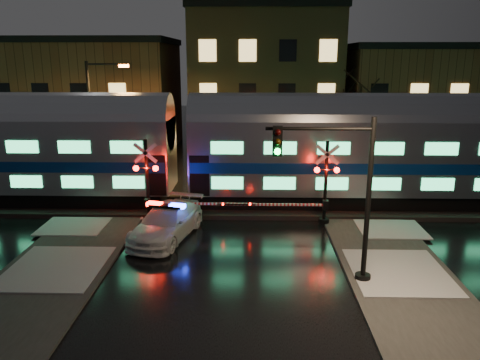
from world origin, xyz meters
name	(u,v)px	position (x,y,z in m)	size (l,w,h in m)	color
ground	(230,242)	(0.00, 0.00, 0.00)	(120.00, 120.00, 0.00)	black
ballast	(234,205)	(0.00, 5.00, 0.12)	(90.00, 4.20, 0.24)	black
sidewalk_left	(18,311)	(-6.50, -6.00, 0.06)	(4.00, 20.00, 0.12)	#2D2D2D
sidewalk_right	(427,316)	(6.50, -6.00, 0.06)	(4.00, 20.00, 0.12)	#2D2D2D
building_left	(93,97)	(-13.00, 22.00, 4.50)	(14.00, 10.00, 9.00)	#543621
building_mid	(264,83)	(2.00, 22.50, 5.75)	(12.00, 11.00, 11.50)	brown
building_right	(414,101)	(15.00, 22.00, 4.25)	(12.00, 10.00, 8.50)	#543621
train	(181,146)	(-2.77, 5.00, 3.38)	(51.00, 3.12, 5.92)	black
police_car	(167,222)	(-2.85, 0.50, 0.74)	(3.21, 5.41, 1.64)	silver
crossing_signal_right	(318,191)	(4.14, 2.31, 1.71)	(5.83, 0.66, 4.13)	black
crossing_signal_left	(155,190)	(-3.71, 2.31, 1.73)	(5.89, 0.66, 4.17)	black
traffic_light	(341,198)	(4.07, -3.65, 3.19)	(3.88, 0.70, 6.00)	black
streetlight	(95,116)	(-8.60, 9.00, 4.44)	(2.58, 0.27, 7.71)	black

